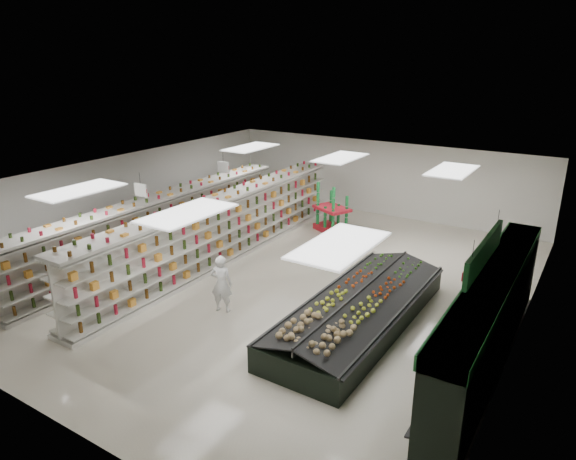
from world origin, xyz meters
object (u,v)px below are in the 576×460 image
Objects in this scene: shopper_main at (221,284)px; shopper_background at (247,212)px; gondola_center at (223,231)px; produce_island at (359,309)px; soda_endcap at (332,210)px; gondola_left at (162,227)px.

shopper_background is at bearing -78.09° from shopper_main.
produce_island is (5.83, -1.65, -0.58)m from gondola_center.
shopper_main is at bearing -85.62° from soda_endcap.
gondola_left is at bearing -172.17° from shopper_background.
gondola_center is at bearing -131.32° from shopper_background.
shopper_background reaches higher than shopper_main.
gondola_center reaches higher than soda_endcap.
soda_endcap is (3.93, 5.31, -0.11)m from gondola_left.
soda_endcap is at bearing -22.13° from shopper_background.
produce_island is 4.05× the size of shopper_main.
gondola_center reaches higher than shopper_background.
shopper_background is (1.30, 3.24, -0.06)m from gondola_left.
gondola_left is at bearing 173.20° from produce_island.
soda_endcap is 1.08× the size of shopper_main.
gondola_center is at bearing 164.15° from produce_island.
soda_endcap is at bearing -103.98° from shopper_main.
gondola_center is 1.95× the size of produce_island.
shopper_main is (4.51, -2.26, -0.15)m from gondola_left.
produce_island is 3.75m from shopper_main.
shopper_main is at bearing -159.47° from produce_island.
shopper_main is at bearing -26.95° from gondola_left.
gondola_left reaches higher than produce_island.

